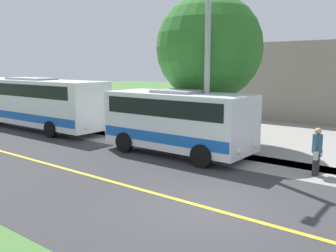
{
  "coord_description": "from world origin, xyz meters",
  "views": [
    {
      "loc": [
        8.16,
        5.08,
        3.84
      ],
      "look_at": [
        -3.5,
        -3.97,
        1.4
      ],
      "focal_mm": 39.22,
      "sensor_mm": 36.0,
      "label": 1
    }
  ],
  "objects_px": {
    "tree_curbside": "(209,48)",
    "transit_bus_rear": "(32,100)",
    "shuttle_bus_front": "(178,119)",
    "pedestrian_with_bags": "(317,150)",
    "street_light_pole": "(206,43)"
  },
  "relations": [
    {
      "from": "shuttle_bus_front",
      "to": "transit_bus_rear",
      "type": "relative_size",
      "value": 0.57
    },
    {
      "from": "tree_curbside",
      "to": "pedestrian_with_bags",
      "type": "bearing_deg",
      "value": 67.59
    },
    {
      "from": "tree_curbside",
      "to": "shuttle_bus_front",
      "type": "bearing_deg",
      "value": 4.46
    },
    {
      "from": "shuttle_bus_front",
      "to": "pedestrian_with_bags",
      "type": "bearing_deg",
      "value": 93.59
    },
    {
      "from": "pedestrian_with_bags",
      "to": "shuttle_bus_front",
      "type": "bearing_deg",
      "value": -86.41
    },
    {
      "from": "street_light_pole",
      "to": "shuttle_bus_front",
      "type": "bearing_deg",
      "value": -74.81
    },
    {
      "from": "shuttle_bus_front",
      "to": "pedestrian_with_bags",
      "type": "xyz_separation_m",
      "value": [
        -0.36,
        5.77,
        -0.63
      ]
    },
    {
      "from": "pedestrian_with_bags",
      "to": "tree_curbside",
      "type": "xyz_separation_m",
      "value": [
        -2.47,
        -5.99,
        3.76
      ]
    },
    {
      "from": "pedestrian_with_bags",
      "to": "transit_bus_rear",
      "type": "bearing_deg",
      "value": -88.69
    },
    {
      "from": "pedestrian_with_bags",
      "to": "tree_curbside",
      "type": "bearing_deg",
      "value": -112.41
    },
    {
      "from": "shuttle_bus_front",
      "to": "pedestrian_with_bags",
      "type": "height_order",
      "value": "shuttle_bus_front"
    },
    {
      "from": "pedestrian_with_bags",
      "to": "street_light_pole",
      "type": "xyz_separation_m",
      "value": [
        0.04,
        -4.6,
        3.84
      ]
    },
    {
      "from": "pedestrian_with_bags",
      "to": "tree_curbside",
      "type": "distance_m",
      "value": 7.49
    },
    {
      "from": "shuttle_bus_front",
      "to": "street_light_pole",
      "type": "distance_m",
      "value": 3.43
    },
    {
      "from": "tree_curbside",
      "to": "transit_bus_rear",
      "type": "bearing_deg",
      "value": -75.36
    }
  ]
}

